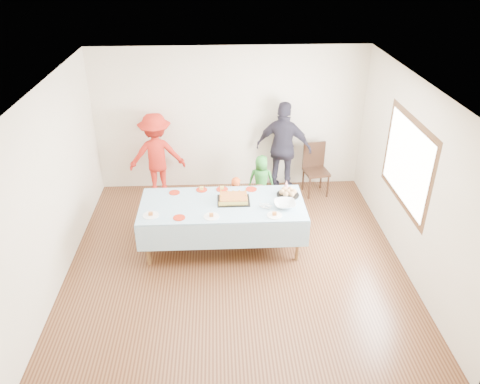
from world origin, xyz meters
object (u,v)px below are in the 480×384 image
object	(u,v)px
dining_chair	(315,166)
adult_left	(157,155)
birthday_cake	(233,199)
party_table	(222,207)

from	to	relation	value
dining_chair	adult_left	size ratio (longest dim) A/B	0.61
birthday_cake	adult_left	bearing A→B (deg)	127.95
birthday_cake	adult_left	distance (m)	2.20
party_table	dining_chair	size ratio (longest dim) A/B	2.55
birthday_cake	dining_chair	size ratio (longest dim) A/B	0.51
party_table	adult_left	world-z (taller)	adult_left
adult_left	dining_chair	bearing A→B (deg)	172.59
birthday_cake	dining_chair	distance (m)	2.32
adult_left	party_table	bearing A→B (deg)	117.25
birthday_cake	dining_chair	xyz separation A→B (m)	(1.60, 1.66, -0.28)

